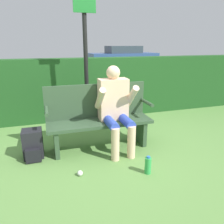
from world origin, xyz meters
name	(u,v)px	position (x,y,z in m)	size (l,w,h in m)	color
ground_plane	(101,147)	(0.00, 0.00, 0.00)	(40.00, 40.00, 0.00)	#5B8942
hedge_back	(82,89)	(0.00, 1.49, 0.61)	(12.00, 0.36, 1.22)	#1E4C1E
park_bench	(99,117)	(0.00, 0.07, 0.46)	(1.52, 0.43, 0.93)	#334C33
person_seated	(115,105)	(0.21, -0.06, 0.66)	(0.55, 0.62, 1.21)	beige
backpack	(33,145)	(-0.95, -0.02, 0.19)	(0.26, 0.31, 0.40)	black
water_bottle	(148,165)	(0.37, -0.83, 0.11)	(0.08, 0.08, 0.23)	green
signpost	(86,55)	(-0.04, 0.73, 1.31)	(0.35, 0.09, 2.28)	black
parked_car	(123,56)	(4.51, 11.37, 0.63)	(4.59, 1.95, 1.31)	#2D4784
litter_crumple	(80,173)	(-0.42, -0.64, 0.03)	(0.06, 0.06, 0.06)	silver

